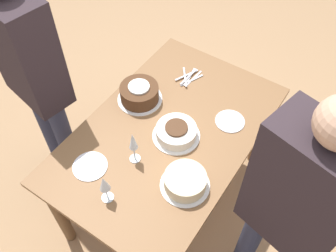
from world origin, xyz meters
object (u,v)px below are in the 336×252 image
at_px(cake_back_decorated, 185,181).
at_px(wine_glass_near, 133,142).
at_px(wine_glass_far, 104,185).
at_px(person_cutting, 32,69).
at_px(cake_center_white, 177,132).
at_px(cake_front_chocolate, 139,93).
at_px(person_watching, 294,207).

bearing_deg(cake_back_decorated, wine_glass_near, -87.76).
relative_size(wine_glass_near, wine_glass_far, 1.16).
bearing_deg(person_cutting, wine_glass_far, -11.28).
bearing_deg(cake_center_white, wine_glass_far, -8.13).
relative_size(cake_back_decorated, wine_glass_far, 1.35).
bearing_deg(person_cutting, cake_center_white, 24.56).
distance_m(wine_glass_near, wine_glass_far, 0.26).
height_order(cake_center_white, cake_back_decorated, cake_back_decorated).
relative_size(cake_front_chocolate, person_cutting, 0.17).
distance_m(cake_back_decorated, wine_glass_near, 0.32).
relative_size(cake_center_white, cake_back_decorated, 1.05).
relative_size(cake_center_white, wine_glass_near, 1.21).
height_order(wine_glass_near, person_cutting, person_cutting).
bearing_deg(wine_glass_far, person_cutting, -111.74).
distance_m(wine_glass_far, person_cutting, 0.81).
bearing_deg(wine_glass_near, cake_front_chocolate, -146.92).
distance_m(cake_back_decorated, person_cutting, 1.04).
distance_m(cake_front_chocolate, wine_glass_near, 0.43).
distance_m(wine_glass_near, person_watching, 0.80).
xyz_separation_m(cake_center_white, cake_front_chocolate, (-0.11, -0.33, 0.02)).
distance_m(cake_center_white, person_watching, 0.75).
distance_m(cake_front_chocolate, person_cutting, 0.61).
relative_size(cake_front_chocolate, wine_glass_far, 1.43).
bearing_deg(wine_glass_near, person_cutting, -93.40).
distance_m(cake_front_chocolate, cake_back_decorated, 0.63).
xyz_separation_m(cake_front_chocolate, wine_glass_near, (0.35, 0.23, 0.10)).
height_order(wine_glass_near, wine_glass_far, wine_glass_near).
bearing_deg(person_watching, person_cutting, 13.70).
relative_size(wine_glass_near, person_watching, 0.13).
height_order(cake_back_decorated, person_watching, person_watching).
bearing_deg(cake_front_chocolate, wine_glass_far, 22.80).
xyz_separation_m(wine_glass_near, person_cutting, (-0.04, -0.72, 0.08)).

